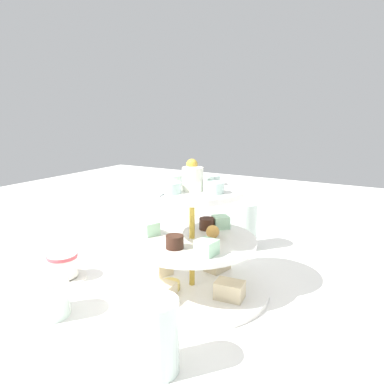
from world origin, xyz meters
TOP-DOWN VIEW (x-y plane):
  - ground_plane at (0.00, 0.00)m, footprint 2.40×2.40m
  - tiered_serving_stand at (0.00, 0.00)m, footprint 0.28×0.28m
  - water_glass_tall_right at (-0.25, -0.00)m, footprint 0.07×0.07m
  - water_glass_short_left at (0.19, -0.16)m, footprint 0.06×0.06m
  - teacup_with_saucer at (0.09, -0.24)m, footprint 0.09×0.09m
  - butter_knife_left at (-0.05, 0.29)m, footprint 0.17×0.06m
  - butter_knife_right at (-0.13, -0.26)m, footprint 0.17×0.07m
  - water_glass_mid_back at (0.21, 0.07)m, footprint 0.06×0.06m

SIDE VIEW (x-z plane):
  - ground_plane at x=0.00m, z-range 0.00..0.00m
  - butter_knife_left at x=-0.05m, z-range 0.00..0.00m
  - butter_knife_right at x=-0.13m, z-range 0.00..0.00m
  - teacup_with_saucer at x=0.09m, z-range 0.00..0.05m
  - water_glass_short_left at x=0.19m, z-range 0.00..0.07m
  - water_glass_mid_back at x=0.21m, z-range 0.00..0.10m
  - water_glass_tall_right at x=-0.25m, z-range 0.00..0.11m
  - tiered_serving_stand at x=0.00m, z-range -0.04..0.20m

